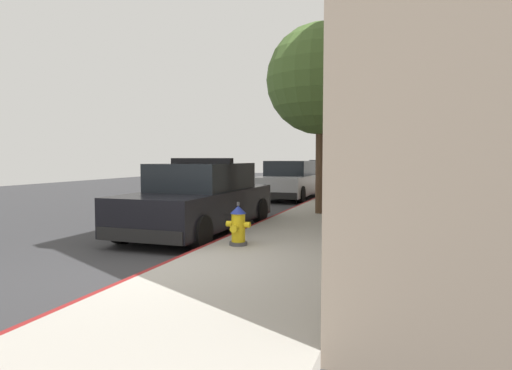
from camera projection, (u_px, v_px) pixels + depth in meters
The scene contains 9 objects.
ground_plane at pixel (199, 202), 17.60m from camera, with size 29.49×60.00×0.20m, color #353538.
sidewalk_pavement at pixel (350, 203), 15.61m from camera, with size 2.68×60.00×0.15m, color #ADA89E.
curb_painted_edge at pixel (312, 201), 16.07m from camera, with size 0.08×60.00×0.15m, color maroon.
storefront_building at pixel (507, 89), 11.42m from camera, with size 6.31×19.65×6.95m.
police_cruiser at pixel (201, 199), 9.91m from camera, with size 1.94×4.84×1.68m.
parked_car_silver_ahead at pixel (291, 181), 18.01m from camera, with size 1.94×4.84×1.56m.
parked_car_dark_far at pixel (327, 174), 25.28m from camera, with size 1.94×4.84×1.56m.
fire_hydrant at pixel (238, 225), 7.66m from camera, with size 0.44×0.40×0.76m.
street_tree at pixel (321, 80), 11.90m from camera, with size 3.01×3.01×5.18m.
Camera 1 is at (3.31, -5.78, 1.69)m, focal length 30.63 mm.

